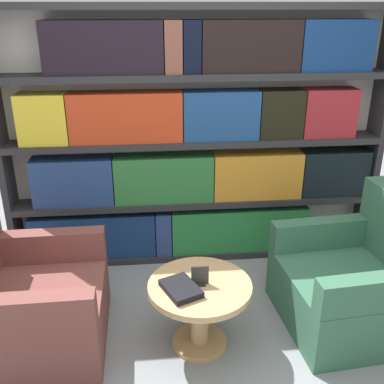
# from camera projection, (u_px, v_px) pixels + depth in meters

# --- Properties ---
(ground_plane) EXTENTS (14.00, 14.00, 0.00)m
(ground_plane) POSITION_uv_depth(u_px,v_px,m) (218.00, 370.00, 2.70)
(ground_plane) COLOR gray
(bookshelf) EXTENTS (3.02, 0.30, 2.05)m
(bookshelf) POSITION_uv_depth(u_px,v_px,m) (194.00, 143.00, 3.59)
(bookshelf) COLOR silver
(bookshelf) RESTS_ON ground_plane
(armchair_left) EXTENTS (0.84, 0.87, 0.89)m
(armchair_left) POSITION_uv_depth(u_px,v_px,m) (29.00, 304.00, 2.82)
(armchair_left) COLOR brown
(armchair_left) RESTS_ON ground_plane
(armchair_right) EXTENTS (0.90, 0.93, 0.89)m
(armchair_right) POSITION_uv_depth(u_px,v_px,m) (355.00, 284.00, 3.02)
(armchair_right) COLOR #336047
(armchair_right) RESTS_ON ground_plane
(coffee_table) EXTENTS (0.64, 0.64, 0.46)m
(coffee_table) POSITION_uv_depth(u_px,v_px,m) (200.00, 302.00, 2.79)
(coffee_table) COLOR tan
(coffee_table) RESTS_ON ground_plane
(table_sign) EXTENTS (0.11, 0.06, 0.13)m
(table_sign) POSITION_uv_depth(u_px,v_px,m) (200.00, 277.00, 2.72)
(table_sign) COLOR black
(table_sign) RESTS_ON coffee_table
(stray_book) EXTENTS (0.26, 0.30, 0.04)m
(stray_book) POSITION_uv_depth(u_px,v_px,m) (181.00, 289.00, 2.66)
(stray_book) COLOR black
(stray_book) RESTS_ON coffee_table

